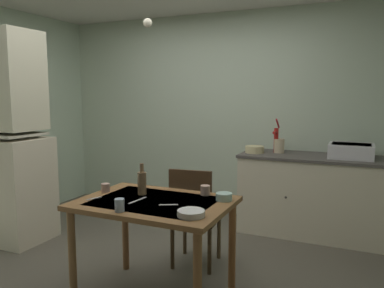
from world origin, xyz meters
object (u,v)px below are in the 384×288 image
(hand_pump, at_px, (276,138))
(glass_bottle, at_px, (142,182))
(hutch_cabinet, at_px, (6,144))
(dining_table, at_px, (154,214))
(sink_basin, at_px, (351,151))
(chair_far_side, at_px, (194,215))
(mixing_bowl_counter, at_px, (255,149))
(serving_bowl_wide, at_px, (191,213))
(mug_tall, at_px, (205,190))

(hand_pump, distance_m, glass_bottle, 1.95)
(hutch_cabinet, bearing_deg, dining_table, -12.62)
(hutch_cabinet, relative_size, glass_bottle, 8.87)
(sink_basin, xyz_separation_m, chair_far_side, (-1.23, -1.27, -0.48))
(hand_pump, bearing_deg, mixing_bowl_counter, -156.59)
(chair_far_side, bearing_deg, mixing_bowl_counter, 80.10)
(serving_bowl_wide, height_order, mug_tall, mug_tall)
(mixing_bowl_counter, bearing_deg, hand_pump, 23.41)
(hand_pump, bearing_deg, glass_bottle, -109.71)
(hand_pump, xyz_separation_m, mixing_bowl_counter, (-0.22, -0.10, -0.13))
(mug_tall, bearing_deg, glass_bottle, -158.06)
(hand_pump, height_order, dining_table, hand_pump)
(serving_bowl_wide, bearing_deg, sink_basin, 67.41)
(hutch_cabinet, height_order, mug_tall, hutch_cabinet)
(hutch_cabinet, relative_size, mug_tall, 28.92)
(hutch_cabinet, bearing_deg, mug_tall, -3.81)
(hutch_cabinet, bearing_deg, mixing_bowl_counter, 31.10)
(dining_table, xyz_separation_m, mug_tall, (0.28, 0.30, 0.14))
(serving_bowl_wide, bearing_deg, hutch_cabinet, 164.61)
(dining_table, xyz_separation_m, serving_bowl_wide, (0.39, -0.21, 0.12))
(serving_bowl_wide, height_order, glass_bottle, glass_bottle)
(hand_pump, distance_m, dining_table, 2.04)
(hutch_cabinet, distance_m, mixing_bowl_counter, 2.70)
(mixing_bowl_counter, xyz_separation_m, chair_far_side, (-0.21, -1.22, -0.44))
(sink_basin, bearing_deg, hand_pump, 176.74)
(sink_basin, distance_m, mixing_bowl_counter, 1.02)
(hand_pump, height_order, mixing_bowl_counter, hand_pump)
(sink_basin, xyz_separation_m, serving_bowl_wide, (-0.88, -2.11, -0.17))
(mug_tall, bearing_deg, dining_table, -132.79)
(serving_bowl_wide, distance_m, glass_bottle, 0.66)
(sink_basin, bearing_deg, mixing_bowl_counter, -177.18)
(hutch_cabinet, relative_size, sink_basin, 4.95)
(hutch_cabinet, bearing_deg, sink_basin, 23.47)
(hutch_cabinet, distance_m, glass_bottle, 1.91)
(mixing_bowl_counter, relative_size, mug_tall, 2.84)
(chair_far_side, height_order, mug_tall, chair_far_side)
(hand_pump, bearing_deg, serving_bowl_wide, -92.26)
(mug_tall, bearing_deg, sink_basin, 58.19)
(dining_table, distance_m, glass_bottle, 0.29)
(sink_basin, distance_m, hand_pump, 0.80)
(sink_basin, xyz_separation_m, mug_tall, (-0.99, -1.60, -0.15))
(sink_basin, height_order, mixing_bowl_counter, sink_basin)
(mixing_bowl_counter, distance_m, mug_tall, 1.55)
(hand_pump, relative_size, chair_far_side, 0.43)
(hutch_cabinet, distance_m, sink_basin, 3.62)
(dining_table, bearing_deg, chair_far_side, 85.98)
(mixing_bowl_counter, bearing_deg, chair_far_side, -99.90)
(hutch_cabinet, bearing_deg, hand_pump, 30.48)
(hand_pump, xyz_separation_m, chair_far_side, (-0.43, -1.32, -0.57))
(hand_pump, xyz_separation_m, serving_bowl_wide, (-0.09, -2.16, -0.26))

